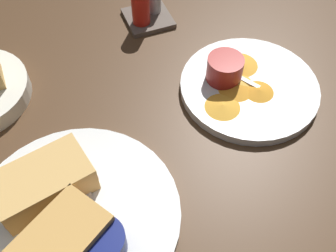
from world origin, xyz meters
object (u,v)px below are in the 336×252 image
at_px(plate_chips_companion, 249,87).
at_px(sandwich_half_near, 43,183).
at_px(ramekin_dark_sauce, 102,243).
at_px(condiment_caddy, 146,7).
at_px(plate_sandwich_main, 76,216).
at_px(spoon_by_dark_ramekin, 94,212).
at_px(ramekin_light_gravy, 225,68).
at_px(sandwich_half_far, 58,246).
at_px(spoon_by_gravy_ramekin, 225,70).

bearing_deg(plate_chips_companion, sandwich_half_near, -167.89).
height_order(ramekin_dark_sauce, condiment_caddy, condiment_caddy).
height_order(plate_sandwich_main, spoon_by_dark_ramekin, spoon_by_dark_ramekin).
height_order(plate_sandwich_main, ramekin_light_gravy, ramekin_light_gravy).
relative_size(plate_sandwich_main, plate_chips_companion, 1.21).
bearing_deg(sandwich_half_near, sandwich_half_far, -89.84).
xyz_separation_m(spoon_by_dark_ramekin, condiment_caddy, (0.21, 0.38, 0.01)).
height_order(sandwich_half_near, condiment_caddy, condiment_caddy).
xyz_separation_m(ramekin_dark_sauce, ramekin_light_gravy, (0.28, 0.22, 0.00)).
xyz_separation_m(sandwich_half_near, condiment_caddy, (0.26, 0.32, -0.01)).
bearing_deg(condiment_caddy, spoon_by_dark_ramekin, -118.86).
relative_size(plate_sandwich_main, condiment_caddy, 3.06).
height_order(sandwich_half_near, ramekin_dark_sauce, sandwich_half_near).
bearing_deg(plate_chips_companion, spoon_by_dark_ramekin, -156.61).
bearing_deg(ramekin_light_gravy, sandwich_half_near, -161.77).
xyz_separation_m(sandwich_half_near, ramekin_dark_sauce, (0.05, -0.11, -0.00)).
relative_size(spoon_by_dark_ramekin, plate_chips_companion, 0.41).
bearing_deg(condiment_caddy, sandwich_half_far, -121.99).
bearing_deg(sandwich_half_near, plate_chips_companion, 12.11).
height_order(ramekin_light_gravy, condiment_caddy, condiment_caddy).
height_order(plate_chips_companion, spoon_by_gravy_ramekin, spoon_by_gravy_ramekin).
xyz_separation_m(ramekin_light_gravy, spoon_by_gravy_ramekin, (0.01, 0.01, -0.02)).
bearing_deg(spoon_by_gravy_ramekin, plate_sandwich_main, -151.49).
bearing_deg(spoon_by_dark_ramekin, plate_chips_companion, 23.39).
bearing_deg(spoon_by_gravy_ramekin, spoon_by_dark_ramekin, -148.11).
distance_m(spoon_by_dark_ramekin, ramekin_light_gravy, 0.32).
relative_size(plate_chips_companion, condiment_caddy, 2.54).
height_order(plate_sandwich_main, plate_chips_companion, same).
relative_size(plate_sandwich_main, ramekin_light_gravy, 4.67).
bearing_deg(sandwich_half_far, condiment_caddy, 58.01).
relative_size(sandwich_half_far, spoon_by_dark_ramekin, 1.52).
bearing_deg(sandwich_half_near, spoon_by_dark_ramekin, -47.47).
bearing_deg(plate_sandwich_main, spoon_by_gravy_ramekin, 28.51).
height_order(plate_sandwich_main, sandwich_half_far, sandwich_half_far).
relative_size(sandwich_half_far, plate_chips_companion, 0.62).
distance_m(plate_sandwich_main, sandwich_half_far, 0.06).
xyz_separation_m(ramekin_dark_sauce, spoon_by_gravy_ramekin, (0.29, 0.23, -0.02)).
bearing_deg(ramekin_dark_sauce, spoon_by_dark_ramekin, 88.87).
height_order(sandwich_half_far, condiment_caddy, condiment_caddy).
distance_m(ramekin_dark_sauce, spoon_by_gravy_ramekin, 0.37).
bearing_deg(ramekin_dark_sauce, ramekin_light_gravy, 37.98).
bearing_deg(sandwich_half_near, ramekin_dark_sauce, -64.72).
height_order(plate_sandwich_main, ramekin_dark_sauce, ramekin_dark_sauce).
height_order(spoon_by_dark_ramekin, spoon_by_gravy_ramekin, same).
bearing_deg(sandwich_half_far, ramekin_light_gravy, 31.80).
height_order(ramekin_dark_sauce, spoon_by_dark_ramekin, ramekin_dark_sauce).
bearing_deg(condiment_caddy, ramekin_dark_sauce, -116.00).
distance_m(plate_sandwich_main, ramekin_light_gravy, 0.34).
bearing_deg(spoon_by_gravy_ramekin, ramekin_light_gravy, -127.35).
distance_m(sandwich_half_far, condiment_caddy, 0.50).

